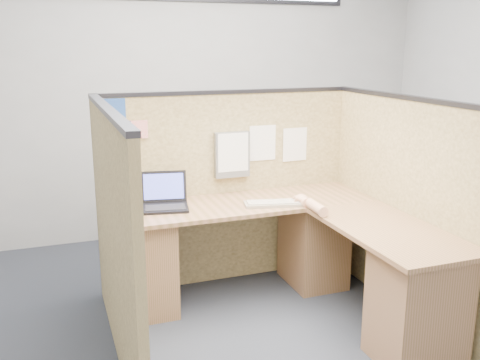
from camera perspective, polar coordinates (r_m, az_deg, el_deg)
name	(u,v)px	position (r m, az deg, el deg)	size (l,w,h in m)	color
floor	(278,336)	(3.67, 4.08, -16.24)	(5.00, 5.00, 0.00)	#21252E
wall_back	(187,94)	(5.32, -5.65, 9.15)	(5.00, 5.00, 0.00)	#9B9EA0
cubicle_partitions	(255,206)	(3.72, 1.62, -2.84)	(2.06, 1.83, 1.53)	brown
l_desk	(286,261)	(3.80, 4.98, -8.56)	(1.95, 1.75, 0.73)	brown
laptop	(163,199)	(3.87, -8.25, -2.01)	(0.37, 0.37, 0.24)	black
keyboard	(275,203)	(3.89, 3.72, -2.50)	(0.46, 0.24, 0.03)	gray
mouse	(301,201)	(3.92, 6.54, -2.29)	(0.11, 0.07, 0.05)	#B4B4B9
hand_forearm	(311,204)	(3.80, 7.63, -2.61)	(0.11, 0.39, 0.08)	tan
blue_poster	(112,117)	(3.91, -13.51, 6.53)	(0.20, 0.00, 0.26)	#204595
american_flag	(131,132)	(3.93, -11.59, 5.08)	(0.21, 0.01, 0.35)	olive
file_holder	(232,154)	(4.13, -0.84, 2.74)	(0.28, 0.05, 0.35)	slate
paper_left	(263,143)	(4.23, 2.43, 3.96)	(0.22, 0.00, 0.28)	white
paper_right	(295,144)	(4.35, 5.87, 3.79)	(0.21, 0.00, 0.27)	white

